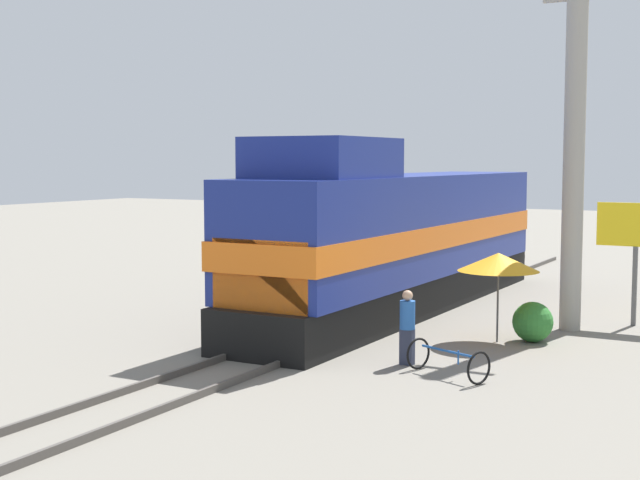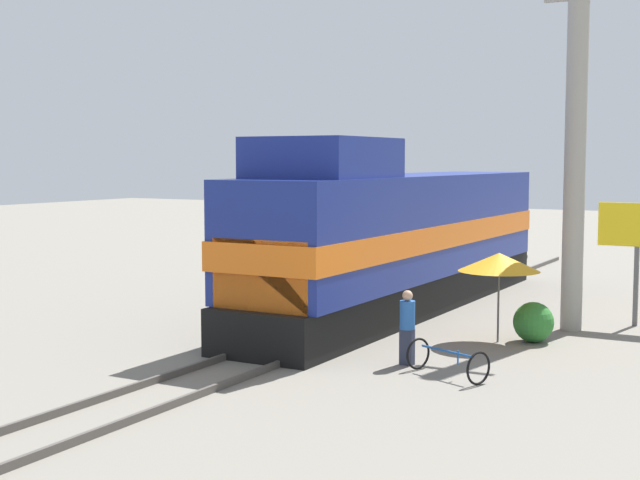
{
  "view_description": "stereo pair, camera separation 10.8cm",
  "coord_description": "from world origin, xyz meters",
  "views": [
    {
      "loc": [
        10.78,
        -20.93,
        4.54
      ],
      "look_at": [
        1.2,
        -3.61,
        2.75
      ],
      "focal_mm": 50.0,
      "sensor_mm": 36.0,
      "label": 1
    },
    {
      "loc": [
        10.88,
        -20.88,
        4.54
      ],
      "look_at": [
        1.2,
        -3.61,
        2.75
      ],
      "focal_mm": 50.0,
      "sensor_mm": 36.0,
      "label": 2
    }
  ],
  "objects": [
    {
      "name": "utility_pole",
      "position": [
        5.26,
        2.85,
        4.98
      ],
      "size": [
        1.8,
        0.56,
        9.89
      ],
      "color": "#9E998E",
      "rests_on": "ground_plane"
    },
    {
      "name": "vendor_umbrella",
      "position": [
        4.05,
        0.39,
        2.01
      ],
      "size": [
        2.02,
        2.02,
        2.24
      ],
      "color": "#4C4C4C",
      "rests_on": "ground_plane"
    },
    {
      "name": "locomotive",
      "position": [
        0.0,
        3.25,
        2.19
      ],
      "size": [
        3.03,
        16.68,
        5.09
      ],
      "color": "black",
      "rests_on": "ground_plane"
    },
    {
      "name": "person_bystander",
      "position": [
        3.07,
        -3.0,
        0.9
      ],
      "size": [
        0.34,
        0.34,
        1.67
      ],
      "color": "#2D3347",
      "rests_on": "ground_plane"
    },
    {
      "name": "bicycle",
      "position": [
        4.25,
        -3.61,
        0.36
      ],
      "size": [
        1.9,
        1.32,
        0.69
      ],
      "rotation": [
        0.0,
        0.0,
        1.18
      ],
      "color": "black",
      "rests_on": "ground_plane"
    },
    {
      "name": "ground_plane",
      "position": [
        0.0,
        0.0,
        0.0
      ],
      "size": [
        120.0,
        120.0,
        0.0
      ],
      "primitive_type": "plane",
      "color": "slate"
    },
    {
      "name": "billboard_sign",
      "position": [
        6.64,
        4.32,
        2.54
      ],
      "size": [
        2.09,
        0.12,
        3.37
      ],
      "color": "#595959",
      "rests_on": "ground_plane"
    },
    {
      "name": "shrub_cluster",
      "position": [
        4.83,
        0.79,
        0.5
      ],
      "size": [
        1.01,
        1.01,
        1.01
      ],
      "primitive_type": "sphere",
      "color": "#2D722D",
      "rests_on": "ground_plane"
    },
    {
      "name": "rail_near",
      "position": [
        -0.72,
        0.0,
        0.07
      ],
      "size": [
        0.08,
        38.62,
        0.15
      ],
      "primitive_type": "cube",
      "color": "#4C4742",
      "rests_on": "ground_plane"
    },
    {
      "name": "rail_far",
      "position": [
        0.72,
        0.0,
        0.07
      ],
      "size": [
        0.08,
        38.62,
        0.15
      ],
      "primitive_type": "cube",
      "color": "#4C4742",
      "rests_on": "ground_plane"
    }
  ]
}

